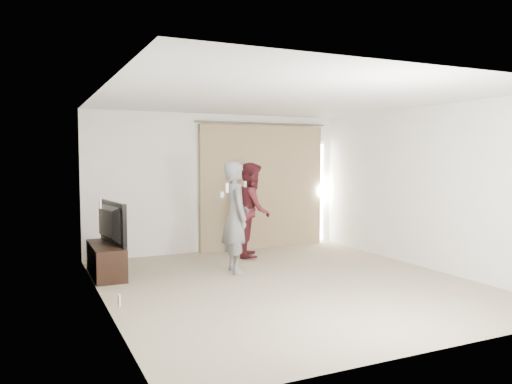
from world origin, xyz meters
TOP-DOWN VIEW (x-y plane):
  - floor at (0.00, 0.00)m, footprint 5.50×5.50m
  - wall_back at (0.00, 2.75)m, footprint 5.00×0.04m
  - wall_left at (-2.50, -0.00)m, footprint 0.04×5.50m
  - ceiling at (0.00, 0.00)m, footprint 5.00×5.50m
  - curtain at (0.91, 2.68)m, footprint 2.80×0.11m
  - tv_console at (-2.27, 1.56)m, footprint 0.43×1.24m
  - tv at (-2.27, 1.56)m, footprint 0.31×1.13m
  - scratching_post at (-2.10, 2.05)m, footprint 0.41×0.41m
  - person_man at (-0.40, 0.94)m, footprint 0.48×0.67m
  - person_woman at (0.36, 2.00)m, footprint 0.92×1.01m

SIDE VIEW (x-z plane):
  - floor at x=0.00m, z-range 0.00..0.00m
  - scratching_post at x=-2.10m, z-range -0.05..0.50m
  - tv_console at x=-2.27m, z-range 0.00..0.48m
  - tv at x=-2.27m, z-range 0.48..1.12m
  - person_woman at x=0.36m, z-range 0.00..1.69m
  - person_man at x=-0.40m, z-range 0.00..1.73m
  - curtain at x=0.91m, z-range -0.02..2.43m
  - wall_left at x=-2.50m, z-range 0.00..2.60m
  - wall_back at x=0.00m, z-range 0.00..2.60m
  - ceiling at x=0.00m, z-range 2.60..2.60m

